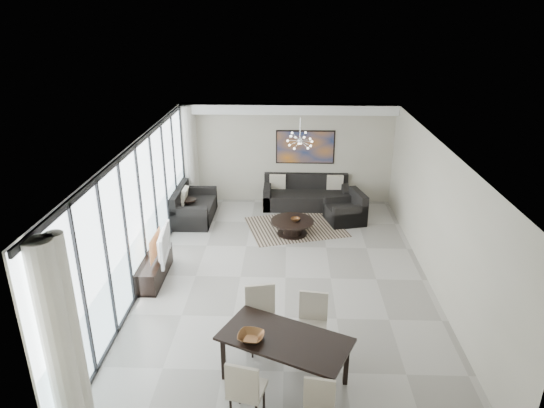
{
  "coord_description": "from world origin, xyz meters",
  "views": [
    {
      "loc": [
        0.04,
        -8.97,
        5.29
      ],
      "look_at": [
        -0.33,
        1.08,
        1.25
      ],
      "focal_mm": 32.0,
      "sensor_mm": 36.0,
      "label": 1
    }
  ],
  "objects_px": {
    "coffee_table": "(292,226)",
    "sofa_main": "(306,196)",
    "tv_console": "(154,268)",
    "television": "(160,245)",
    "dining_table": "(285,343)"
  },
  "relations": [
    {
      "from": "tv_console",
      "to": "dining_table",
      "type": "xyz_separation_m",
      "value": [
        2.77,
        -2.96,
        0.47
      ]
    },
    {
      "from": "coffee_table",
      "to": "sofa_main",
      "type": "xyz_separation_m",
      "value": [
        0.4,
        1.91,
        0.08
      ]
    },
    {
      "from": "dining_table",
      "to": "coffee_table",
      "type": "bearing_deg",
      "value": 88.56
    },
    {
      "from": "coffee_table",
      "to": "tv_console",
      "type": "distance_m",
      "value": 3.7
    },
    {
      "from": "coffee_table",
      "to": "television",
      "type": "distance_m",
      "value": 3.62
    },
    {
      "from": "tv_console",
      "to": "television",
      "type": "relative_size",
      "value": 1.37
    },
    {
      "from": "tv_console",
      "to": "television",
      "type": "bearing_deg",
      "value": 0.93
    },
    {
      "from": "sofa_main",
      "to": "dining_table",
      "type": "bearing_deg",
      "value": -94.27
    },
    {
      "from": "coffee_table",
      "to": "sofa_main",
      "type": "relative_size",
      "value": 0.45
    },
    {
      "from": "television",
      "to": "dining_table",
      "type": "height_order",
      "value": "television"
    },
    {
      "from": "coffee_table",
      "to": "sofa_main",
      "type": "bearing_deg",
      "value": 78.12
    },
    {
      "from": "dining_table",
      "to": "sofa_main",
      "type": "bearing_deg",
      "value": 85.73
    },
    {
      "from": "television",
      "to": "dining_table",
      "type": "xyz_separation_m",
      "value": [
        2.61,
        -2.97,
        -0.09
      ]
    },
    {
      "from": "coffee_table",
      "to": "tv_console",
      "type": "height_order",
      "value": "tv_console"
    },
    {
      "from": "sofa_main",
      "to": "tv_console",
      "type": "xyz_separation_m",
      "value": [
        -3.31,
        -4.2,
        -0.06
      ]
    }
  ]
}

